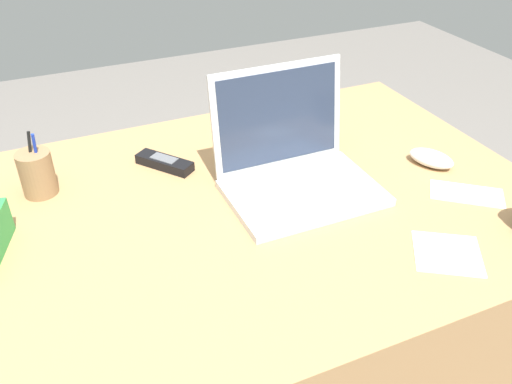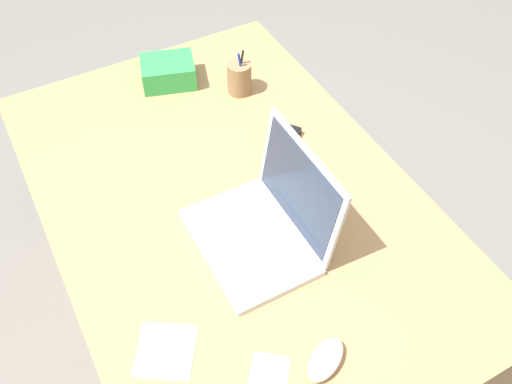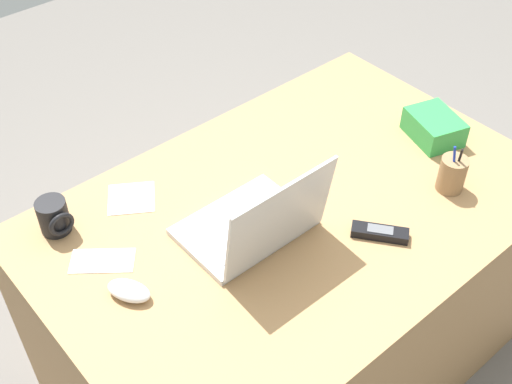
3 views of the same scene
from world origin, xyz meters
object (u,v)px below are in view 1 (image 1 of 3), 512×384
(computer_mouse, at_px, (431,158))
(pen_holder, at_px, (37,173))
(laptop, at_px, (295,166))
(cordless_phone, at_px, (165,163))

(computer_mouse, relative_size, pen_holder, 0.74)
(laptop, relative_size, cordless_phone, 2.33)
(laptop, xyz_separation_m, pen_holder, (-0.54, 0.21, -0.00))
(computer_mouse, distance_m, pen_holder, 0.94)
(computer_mouse, xyz_separation_m, pen_holder, (-0.90, 0.26, 0.03))
(laptop, relative_size, computer_mouse, 3.01)
(laptop, xyz_separation_m, cordless_phone, (-0.25, 0.21, -0.04))
(pen_holder, bearing_deg, computer_mouse, -16.22)
(pen_holder, bearing_deg, laptop, -21.02)
(cordless_phone, bearing_deg, computer_mouse, -23.05)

